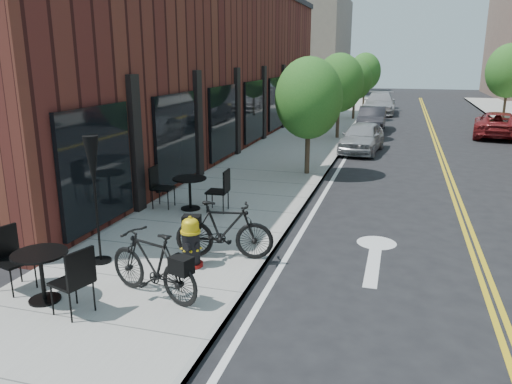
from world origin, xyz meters
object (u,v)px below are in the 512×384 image
(parked_car_c, at_px, (380,103))
(bistro_set_b, at_px, (41,269))
(fire_hydrant, at_px, (191,243))
(parked_car_a, at_px, (362,137))
(bicycle_left, at_px, (153,264))
(bicycle_right, at_px, (224,230))
(patio_umbrella, at_px, (93,173))
(parked_car_b, at_px, (372,119))
(parked_car_far, at_px, (497,124))
(bistro_set_c, at_px, (190,189))

(parked_car_c, bearing_deg, bistro_set_b, -97.46)
(fire_hydrant, bearing_deg, parked_car_a, 104.30)
(bicycle_left, bearing_deg, bicycle_right, -178.66)
(bicycle_right, bearing_deg, fire_hydrant, 128.12)
(fire_hydrant, distance_m, bistro_set_b, 2.58)
(parked_car_a, bearing_deg, parked_car_c, 95.81)
(patio_umbrella, relative_size, parked_car_a, 0.65)
(fire_hydrant, xyz_separation_m, bistro_set_b, (-1.72, -1.93, 0.08))
(bicycle_right, distance_m, parked_car_c, 28.04)
(bicycle_left, relative_size, parked_car_b, 0.48)
(bicycle_right, bearing_deg, parked_car_far, -33.43)
(parked_car_a, height_order, parked_car_far, parked_car_a)
(bicycle_left, distance_m, parked_car_c, 29.92)
(patio_umbrella, relative_size, parked_car_far, 0.53)
(bistro_set_c, bearing_deg, parked_car_c, 79.35)
(bistro_set_c, relative_size, parked_car_c, 0.39)
(bistro_set_b, distance_m, parked_car_a, 15.65)
(patio_umbrella, bearing_deg, fire_hydrant, 9.52)
(parked_car_b, bearing_deg, patio_umbrella, -100.76)
(bicycle_right, distance_m, parked_car_a, 12.82)
(patio_umbrella, distance_m, parked_car_far, 22.07)
(fire_hydrant, relative_size, bicycle_left, 0.52)
(parked_car_a, bearing_deg, patio_umbrella, -99.86)
(bicycle_left, relative_size, bistro_set_c, 0.95)
(parked_car_a, xyz_separation_m, parked_car_far, (6.17, 6.11, -0.00))
(bistro_set_b, bearing_deg, parked_car_far, 81.42)
(bicycle_left, relative_size, bistro_set_b, 0.93)
(bistro_set_c, relative_size, parked_car_b, 0.51)
(parked_car_a, bearing_deg, bicycle_right, -91.31)
(bistro_set_b, distance_m, patio_umbrella, 2.03)
(bicycle_right, height_order, parked_car_b, parked_car_b)
(parked_car_b, bearing_deg, bicycle_right, -94.77)
(bistro_set_b, bearing_deg, patio_umbrella, 107.43)
(bicycle_right, height_order, parked_car_a, parked_car_a)
(bicycle_left, bearing_deg, parked_car_b, -167.67)
(bistro_set_b, distance_m, parked_car_b, 22.07)
(fire_hydrant, height_order, bistro_set_c, bistro_set_c)
(patio_umbrella, bearing_deg, bistro_set_c, 85.58)
(bistro_set_b, height_order, patio_umbrella, patio_umbrella)
(bistro_set_c, relative_size, parked_car_far, 0.44)
(bistro_set_c, height_order, patio_umbrella, patio_umbrella)
(fire_hydrant, distance_m, parked_car_c, 28.61)
(patio_umbrella, height_order, parked_car_far, patio_umbrella)
(parked_car_c, bearing_deg, bicycle_right, -93.65)
(fire_hydrant, xyz_separation_m, patio_umbrella, (-1.75, -0.29, 1.28))
(fire_hydrant, relative_size, bistro_set_b, 0.48)
(parked_car_b, distance_m, parked_car_far, 6.18)
(bistro_set_b, relative_size, patio_umbrella, 0.84)
(parked_car_far, bearing_deg, bistro_set_c, 66.67)
(bicycle_right, bearing_deg, parked_car_a, -18.16)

